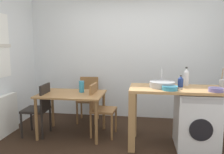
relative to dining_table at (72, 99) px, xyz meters
name	(u,v)px	position (x,y,z in m)	size (l,w,h in m)	color
ground_plane	(118,153)	(0.87, -0.57, -0.64)	(5.46, 5.46, 0.00)	black
wall_back	(128,55)	(0.87, 1.18, 0.71)	(4.60, 0.10, 2.70)	silver
radiator	(2,117)	(-1.15, -0.27, -0.29)	(0.10, 0.80, 0.70)	white
dining_table	(72,99)	(0.00, 0.00, 0.00)	(1.10, 0.76, 0.74)	#9E7042
chair_person_seat	(40,107)	(-0.55, -0.10, -0.14)	(0.42, 0.42, 0.90)	black
chair_opposite	(100,106)	(0.48, 0.05, -0.14)	(0.42, 0.42, 0.90)	olive
chair_spare_by_wall	(88,96)	(0.10, 0.77, -0.14)	(0.42, 0.42, 0.90)	olive
kitchen_counter	(165,98)	(1.55, -0.20, 0.12)	(1.50, 0.68, 0.92)	tan
washing_machine	(196,120)	(2.03, -0.20, -0.21)	(0.60, 0.61, 0.86)	silver
sink_basin	(162,84)	(1.50, -0.20, 0.32)	(0.38, 0.38, 0.09)	#9EA0A5
tap	(161,77)	(1.50, -0.02, 0.42)	(0.02, 0.02, 0.28)	#B2B2B7
bottle_tall_green	(181,82)	(1.78, -0.14, 0.36)	(0.08, 0.08, 0.19)	navy
bottle_squat_brown	(186,77)	(1.89, 0.03, 0.41)	(0.08, 0.08, 0.30)	silver
mixing_bowl	(170,88)	(1.60, -0.40, 0.31)	(0.22, 0.22, 0.06)	teal
utensil_crock	(223,84)	(2.39, -0.15, 0.35)	(0.11, 0.11, 0.30)	gray
colander	(216,89)	(2.21, -0.42, 0.31)	(0.20, 0.20, 0.06)	slate
vase	(82,87)	(0.15, 0.10, 0.20)	(0.09, 0.09, 0.20)	teal
scissors	(177,89)	(1.71, -0.30, 0.28)	(0.15, 0.06, 0.01)	#B2B2B7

